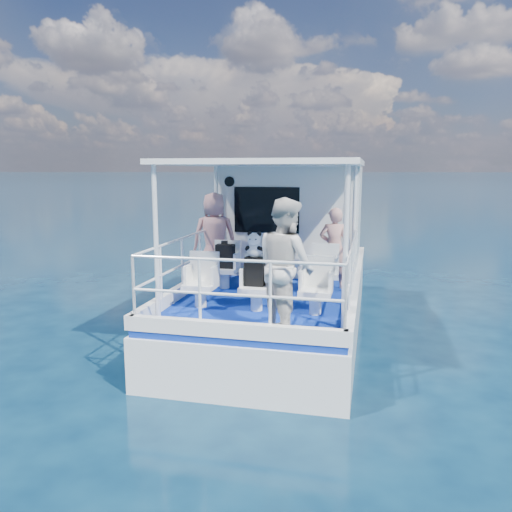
{
  "coord_description": "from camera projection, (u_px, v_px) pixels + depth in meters",
  "views": [
    {
      "loc": [
        1.67,
        -8.31,
        3.02
      ],
      "look_at": [
        -0.17,
        -0.4,
        1.62
      ],
      "focal_mm": 35.0,
      "sensor_mm": 36.0,
      "label": 1
    }
  ],
  "objects": [
    {
      "name": "hull",
      "position": [
        280.0,
        326.0,
        9.82
      ],
      "size": [
        3.0,
        7.0,
        1.6
      ],
      "primitive_type": "cube",
      "color": "white",
      "rests_on": "ground"
    },
    {
      "name": "passenger_stbd_fwd",
      "position": [
        334.0,
        248.0,
        9.02
      ],
      "size": [
        0.56,
        0.39,
        1.47
      ],
      "primitive_type": "imported",
      "rotation": [
        0.0,
        0.0,
        3.21
      ],
      "color": "#D5928A",
      "rests_on": "deck"
    },
    {
      "name": "passenger_port_fwd",
      "position": [
        215.0,
        237.0,
        9.55
      ],
      "size": [
        0.74,
        0.62,
        1.71
      ],
      "primitive_type": "imported",
      "rotation": [
        0.0,
        0.0,
        3.43
      ],
      "color": "tan",
      "rests_on": "deck"
    },
    {
      "name": "seat_center_fwd",
      "position": [
        273.0,
        280.0,
        8.87
      ],
      "size": [
        0.48,
        0.46,
        0.38
      ],
      "primitive_type": "cube",
      "color": "white",
      "rests_on": "deck"
    },
    {
      "name": "seat_stbd_aft",
      "position": [
        315.0,
        302.0,
        7.42
      ],
      "size": [
        0.48,
        0.46,
        0.38
      ],
      "primitive_type": "cube",
      "color": "white",
      "rests_on": "deck"
    },
    {
      "name": "panda",
      "position": [
        254.0,
        244.0,
        7.52
      ],
      "size": [
        0.25,
        0.21,
        0.39
      ],
      "primitive_type": null,
      "color": "silver",
      "rests_on": "backpack_center"
    },
    {
      "name": "railings",
      "position": [
        264.0,
        272.0,
        8.07
      ],
      "size": [
        2.84,
        3.59,
        1.0
      ],
      "primitive_type": null,
      "color": "white",
      "rests_on": "deck"
    },
    {
      "name": "cabin",
      "position": [
        292.0,
        218.0,
        10.73
      ],
      "size": [
        2.85,
        2.0,
        2.2
      ],
      "primitive_type": "cube",
      "color": "white",
      "rests_on": "deck"
    },
    {
      "name": "backpack_center",
      "position": [
        255.0,
        272.0,
        7.57
      ],
      "size": [
        0.3,
        0.17,
        0.44
      ],
      "primitive_type": "cube",
      "color": "black",
      "rests_on": "seat_center_aft"
    },
    {
      "name": "canopy_posts",
      "position": [
        268.0,
        232.0,
        8.28
      ],
      "size": [
        2.77,
        2.97,
        2.2
      ],
      "color": "white",
      "rests_on": "deck"
    },
    {
      "name": "backpack_port",
      "position": [
        225.0,
        256.0,
        8.97
      ],
      "size": [
        0.33,
        0.18,
        0.43
      ],
      "primitive_type": "cube",
      "color": "black",
      "rests_on": "seat_port_fwd"
    },
    {
      "name": "seat_port_aft",
      "position": [
        201.0,
        295.0,
        7.82
      ],
      "size": [
        0.48,
        0.46,
        0.38
      ],
      "primitive_type": "cube",
      "color": "white",
      "rests_on": "deck"
    },
    {
      "name": "passenger_stbd_aft",
      "position": [
        286.0,
        266.0,
        6.5
      ],
      "size": [
        1.08,
        1.1,
        1.78
      ],
      "primitive_type": "imported",
      "rotation": [
        0.0,
        0.0,
        2.28
      ],
      "color": "beige",
      "rests_on": "deck"
    },
    {
      "name": "compact_camera",
      "position": [
        224.0,
        242.0,
        8.95
      ],
      "size": [
        0.11,
        0.07,
        0.07
      ],
      "primitive_type": "cube",
      "color": "black",
      "rests_on": "backpack_port"
    },
    {
      "name": "deck",
      "position": [
        281.0,
        284.0,
        9.67
      ],
      "size": [
        2.9,
        6.9,
        0.1
      ],
      "primitive_type": "cube",
      "color": "navy",
      "rests_on": "hull"
    },
    {
      "name": "ground",
      "position": [
        270.0,
        342.0,
        8.86
      ],
      "size": [
        2000.0,
        2000.0,
        0.0
      ],
      "primitive_type": "plane",
      "color": "#072037",
      "rests_on": "ground"
    },
    {
      "name": "canopy",
      "position": [
        269.0,
        163.0,
        8.13
      ],
      "size": [
        3.0,
        3.2,
        0.08
      ],
      "primitive_type": "cube",
      "color": "white",
      "rests_on": "cabin"
    },
    {
      "name": "seat_stbd_fwd",
      "position": [
        324.0,
        283.0,
        8.66
      ],
      "size": [
        0.48,
        0.46,
        0.38
      ],
      "primitive_type": "cube",
      "color": "white",
      "rests_on": "deck"
    },
    {
      "name": "seat_port_fwd",
      "position": [
        224.0,
        278.0,
        9.07
      ],
      "size": [
        0.48,
        0.46,
        0.38
      ],
      "primitive_type": "cube",
      "color": "white",
      "rests_on": "deck"
    },
    {
      "name": "seat_center_aft",
      "position": [
        256.0,
        298.0,
        7.62
      ],
      "size": [
        0.48,
        0.46,
        0.38
      ],
      "primitive_type": "cube",
      "color": "white",
      "rests_on": "deck"
    }
  ]
}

